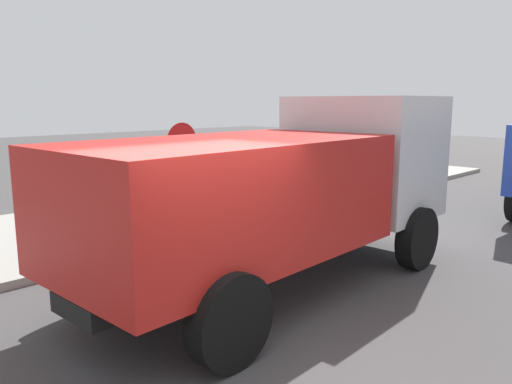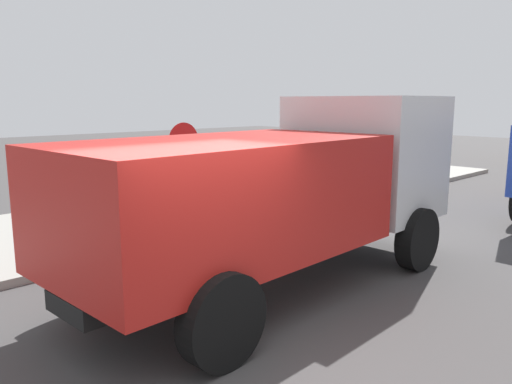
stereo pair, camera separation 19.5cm
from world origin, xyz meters
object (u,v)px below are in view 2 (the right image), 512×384
(loose_tire, at_px, (109,216))
(stop_sign, at_px, (184,156))
(fire_hydrant, at_px, (88,224))
(dump_truck_red, at_px, (285,185))

(loose_tire, bearing_deg, stop_sign, 2.27)
(fire_hydrant, distance_m, loose_tire, 0.47)
(fire_hydrant, bearing_deg, stop_sign, -7.63)
(loose_tire, distance_m, stop_sign, 2.10)
(stop_sign, height_order, dump_truck_red, dump_truck_red)
(fire_hydrant, bearing_deg, dump_truck_red, -67.93)
(fire_hydrant, distance_m, dump_truck_red, 4.17)
(fire_hydrant, relative_size, dump_truck_red, 0.12)
(loose_tire, relative_size, stop_sign, 0.50)
(fire_hydrant, bearing_deg, loose_tire, -53.13)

